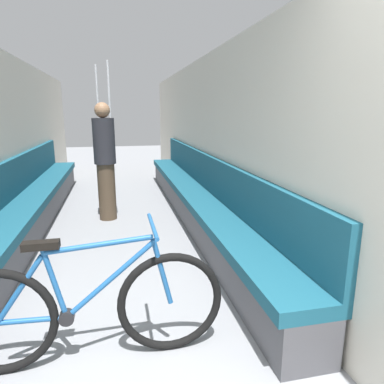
% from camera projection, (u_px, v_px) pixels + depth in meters
% --- Properties ---
extents(wall_right, '(0.10, 10.91, 2.30)m').
position_uv_depth(wall_right, '(214.00, 139.00, 4.75)').
color(wall_right, beige).
rests_on(wall_right, ground).
extents(bench_seat_row_left, '(0.46, 6.23, 0.93)m').
position_uv_depth(bench_seat_row_left, '(28.00, 208.00, 4.43)').
color(bench_seat_row_left, '#4C4C51').
rests_on(bench_seat_row_left, ground).
extents(bench_seat_row_right, '(0.46, 6.23, 0.93)m').
position_uv_depth(bench_seat_row_right, '(196.00, 199.00, 4.90)').
color(bench_seat_row_right, '#4C4C51').
rests_on(bench_seat_row_right, ground).
extents(bicycle, '(1.68, 0.46, 0.87)m').
position_uv_depth(bicycle, '(88.00, 309.00, 2.07)').
color(bicycle, black).
rests_on(bicycle, ground).
extents(grab_pole_near, '(0.08, 0.08, 2.28)m').
position_uv_depth(grab_pole_near, '(111.00, 138.00, 5.39)').
color(grab_pole_near, gray).
rests_on(grab_pole_near, ground).
extents(grab_pole_far, '(0.08, 0.08, 2.28)m').
position_uv_depth(grab_pole_far, '(100.00, 136.00, 5.87)').
color(grab_pole_far, gray).
rests_on(grab_pole_far, ground).
extents(passenger_standing, '(0.30, 0.30, 1.65)m').
position_uv_depth(passenger_standing, '(105.00, 161.00, 4.80)').
color(passenger_standing, '#473828').
rests_on(passenger_standing, ground).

